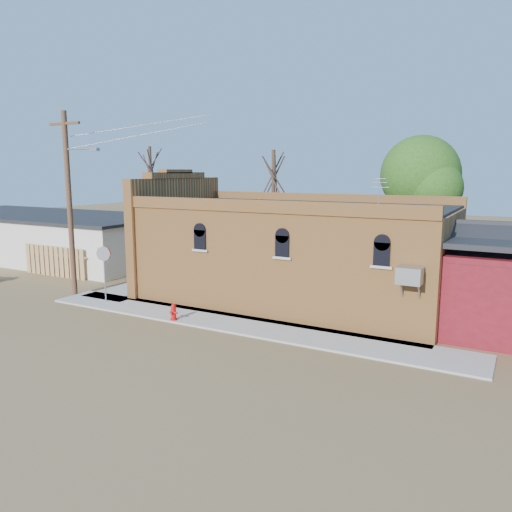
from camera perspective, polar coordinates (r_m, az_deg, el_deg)
The scene contains 13 objects.
ground at distance 20.55m, azimuth -7.13°, elevation -7.86°, with size 120.00×120.00×0.00m, color brown.
sidewalk_south at distance 20.46m, azimuth -2.20°, elevation -7.75°, with size 19.00×2.20×0.08m, color #9E9991.
sidewalk_west at distance 28.86m, azimuth -10.29°, elevation -2.72°, with size 2.60×10.00×0.08m, color #9E9991.
brick_bar at distance 23.82m, azimuth 3.76°, elevation 0.42°, with size 16.40×7.97×6.30m.
storage_building at distance 39.03m, azimuth -23.12°, elevation 2.19°, with size 20.40×8.40×3.17m.
wood_fence at distance 31.73m, azimuth -22.04°, elevation -0.58°, with size 5.20×0.10×1.80m, color #AF824F, non-canonical shape.
utility_pole at distance 26.09m, azimuth -20.49°, elevation 6.02°, with size 3.12×0.26×9.00m.
tree_bare_near at distance 32.29m, azimuth 2.01°, elevation 9.33°, with size 2.80×2.80×7.65m.
tree_bare_far at distance 39.28m, azimuth -11.99°, elevation 9.77°, with size 2.80×2.80×8.16m.
tree_leafy at distance 29.84m, azimuth 18.26°, elevation 8.77°, with size 4.40×4.40×8.15m.
fire_hydrant at distance 21.01m, azimuth -9.41°, elevation -6.33°, with size 0.40×0.39×0.68m.
stop_sign at distance 24.33m, azimuth -17.00°, elevation -0.33°, with size 0.69×0.31×2.65m.
trash_barrel at distance 26.53m, azimuth -11.57°, elevation -2.86°, with size 0.54×0.54×0.83m, color navy.
Camera 1 is at (11.58, -15.81, 6.18)m, focal length 35.00 mm.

